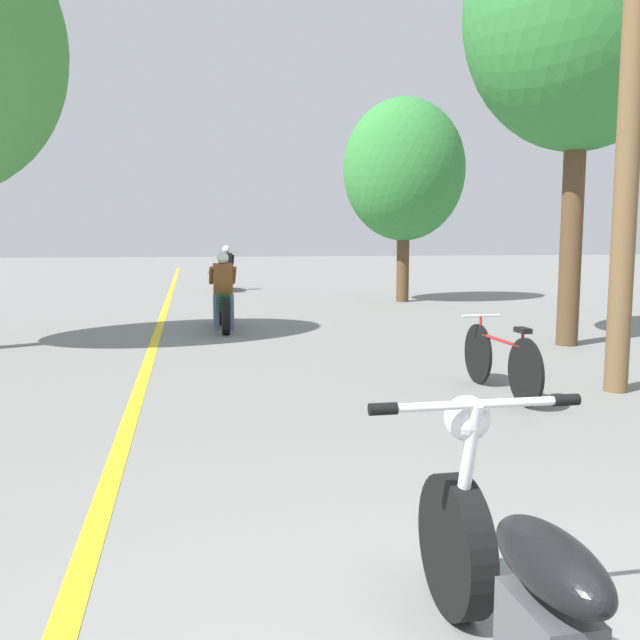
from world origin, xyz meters
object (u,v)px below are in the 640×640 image
roadside_tree_right_far (404,170)px  motorcycle_rider_far (227,273)px  utility_pole (632,82)px  roadside_tree_right_near (581,14)px  motorcycle_rider_lead (223,300)px  motorcycle_foreground (541,612)px  bicycle_parked (500,360)px

roadside_tree_right_far → motorcycle_rider_far: (-4.23, 4.67, -2.79)m
utility_pole → roadside_tree_right_near: (1.21, 2.97, 1.65)m
roadside_tree_right_near → utility_pole: bearing=-112.1°
utility_pole → roadside_tree_right_near: size_ratio=0.91×
motorcycle_rider_lead → motorcycle_rider_far: 9.24m
roadside_tree_right_near → motorcycle_rider_far: (-4.48, 12.03, -4.30)m
motorcycle_foreground → bicycle_parked: size_ratio=1.21×
roadside_tree_right_near → motorcycle_rider_far: roadside_tree_right_near is taller
bicycle_parked → roadside_tree_right_far: bearing=77.7°
roadside_tree_right_far → motorcycle_rider_far: bearing=132.2°
roadside_tree_right_near → motorcycle_foreground: (-4.55, -7.42, -4.43)m
roadside_tree_right_far → roadside_tree_right_near: bearing=-88.1°
motorcycle_foreground → bicycle_parked: 5.00m
motorcycle_rider_far → roadside_tree_right_near: bearing=-69.6°
roadside_tree_right_far → motorcycle_rider_far: roadside_tree_right_far is taller
utility_pole → roadside_tree_right_far: (0.96, 10.33, 0.14)m
roadside_tree_right_near → motorcycle_rider_far: 13.54m
roadside_tree_right_near → motorcycle_rider_lead: roadside_tree_right_near is taller
motorcycle_foreground → bicycle_parked: bearing=65.6°
utility_pole → roadside_tree_right_near: roadside_tree_right_near is taller
roadside_tree_right_far → motorcycle_rider_lead: size_ratio=2.58×
motorcycle_foreground → roadside_tree_right_far: bearing=73.8°
motorcycle_foreground → motorcycle_rider_lead: (-0.50, 10.22, 0.11)m
utility_pole → roadside_tree_right_far: utility_pole is taller
motorcycle_foreground → bicycle_parked: (2.07, 4.56, -0.05)m
motorcycle_rider_lead → motorcycle_rider_far: bearing=86.4°
roadside_tree_right_far → bicycle_parked: size_ratio=2.90×
motorcycle_rider_far → bicycle_parked: motorcycle_rider_far is taller
utility_pole → motorcycle_foreground: bearing=-126.9°
motorcycle_rider_far → bicycle_parked: size_ratio=1.12×
roadside_tree_right_far → motorcycle_rider_far: size_ratio=2.60×
utility_pole → roadside_tree_right_near: 3.61m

